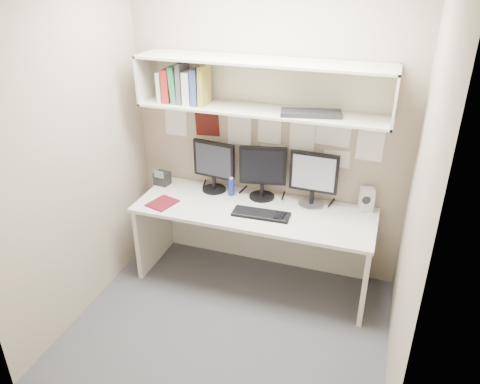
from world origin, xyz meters
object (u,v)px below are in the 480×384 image
(desk, at_px, (254,245))
(speaker, at_px, (367,199))
(monitor_left, at_px, (214,164))
(monitor_right, at_px, (313,177))
(desk_phone, at_px, (162,178))
(keyboard, at_px, (261,214))
(monitor_center, at_px, (263,170))
(maroon_notebook, at_px, (162,203))

(desk, height_order, speaker, speaker)
(monitor_left, bearing_deg, speaker, 9.27)
(monitor_right, relative_size, desk_phone, 2.98)
(monitor_left, bearing_deg, keyboard, -23.42)
(monitor_center, xyz_separation_m, maroon_notebook, (-0.77, -0.40, -0.25))
(monitor_right, bearing_deg, monitor_left, -178.43)
(keyboard, bearing_deg, desk, 128.87)
(monitor_left, distance_m, monitor_right, 0.88)
(monitor_left, distance_m, speaker, 1.33)
(maroon_notebook, relative_size, desk_phone, 1.51)
(monitor_left, height_order, monitor_center, monitor_center)
(desk, distance_m, monitor_center, 0.66)
(monitor_right, height_order, desk_phone, monitor_right)
(keyboard, height_order, maroon_notebook, keyboard)
(maroon_notebook, bearing_deg, keyboard, 21.41)
(monitor_left, relative_size, monitor_right, 0.98)
(speaker, height_order, maroon_notebook, speaker)
(monitor_right, relative_size, speaker, 2.30)
(monitor_center, xyz_separation_m, keyboard, (0.08, -0.32, -0.24))
(keyboard, distance_m, speaker, 0.88)
(desk, bearing_deg, maroon_notebook, -167.00)
(monitor_left, bearing_deg, maroon_notebook, -121.45)
(desk, relative_size, monitor_right, 4.28)
(maroon_notebook, bearing_deg, desk, 29.27)
(desk, xyz_separation_m, monitor_right, (0.44, 0.22, 0.62))
(monitor_center, relative_size, monitor_right, 1.00)
(maroon_notebook, bearing_deg, speaker, 31.06)
(monitor_left, distance_m, monitor_center, 0.45)
(desk, bearing_deg, keyboard, -48.81)
(monitor_right, distance_m, speaker, 0.47)
(monitor_right, relative_size, maroon_notebook, 1.97)
(desk, distance_m, monitor_left, 0.79)
(keyboard, bearing_deg, monitor_left, 146.69)
(keyboard, height_order, desk_phone, desk_phone)
(desk, relative_size, monitor_left, 4.38)
(monitor_left, height_order, desk_phone, monitor_left)
(speaker, bearing_deg, desk_phone, 162.33)
(desk, distance_m, keyboard, 0.40)
(keyboard, relative_size, desk_phone, 2.98)
(monitor_center, distance_m, monitor_right, 0.44)
(desk_phone, bearing_deg, monitor_left, 11.85)
(speaker, relative_size, maroon_notebook, 0.86)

